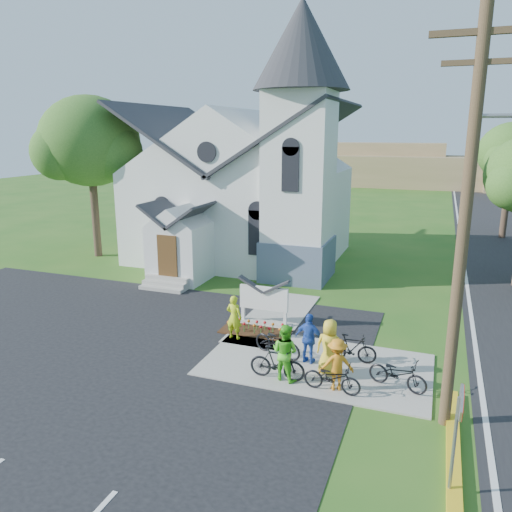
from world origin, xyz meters
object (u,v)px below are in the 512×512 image
at_px(stop_sign, 459,417).
at_px(bike_0, 278,342).
at_px(bike_1, 277,363).
at_px(bike_2, 332,378).
at_px(cyclist_3, 337,364).
at_px(bike_3, 352,348).
at_px(cyclist_4, 329,347).
at_px(church_sign, 264,299).
at_px(cyclist_2, 309,338).
at_px(cyclist_1, 285,352).
at_px(bike_4, 398,374).
at_px(cyclist_0, 234,317).
at_px(utility_pole, 469,212).

xyz_separation_m(stop_sign, bike_0, (-5.27, 4.88, -1.26)).
distance_m(bike_1, bike_2, 1.69).
distance_m(cyclist_3, bike_3, 1.88).
bearing_deg(cyclist_4, stop_sign, 135.75).
height_order(church_sign, cyclist_2, church_sign).
bearing_deg(stop_sign, bike_1, 144.95).
height_order(bike_0, cyclist_1, cyclist_1).
height_order(bike_2, bike_3, bike_3).
distance_m(church_sign, bike_0, 2.91).
bearing_deg(bike_1, cyclist_1, -70.21).
xyz_separation_m(bike_1, bike_4, (3.38, 0.66, -0.06)).
distance_m(bike_1, cyclist_2, 1.54).
relative_size(bike_1, bike_4, 0.98).
relative_size(cyclist_1, bike_4, 1.00).
bearing_deg(stop_sign, church_sign, 131.88).
bearing_deg(church_sign, bike_0, -61.56).
relative_size(bike_0, cyclist_3, 1.18).
bearing_deg(bike_2, church_sign, 43.48).
distance_m(cyclist_0, cyclist_2, 3.10).
relative_size(church_sign, bike_3, 1.42).
distance_m(cyclist_1, bike_2, 1.55).
distance_m(cyclist_2, bike_3, 1.40).
bearing_deg(bike_4, bike_2, 132.51).
bearing_deg(cyclist_1, bike_0, -49.65).
xyz_separation_m(bike_0, bike_4, (3.86, -0.86, -0.02)).
bearing_deg(bike_2, cyclist_1, 83.70).
distance_m(cyclist_0, cyclist_4, 3.97).
xyz_separation_m(church_sign, cyclist_2, (2.45, -2.66, -0.16)).
height_order(bike_1, bike_2, bike_1).
height_order(church_sign, cyclist_0, church_sign).
distance_m(cyclist_2, cyclist_3, 1.78).
relative_size(cyclist_1, bike_1, 1.01).
height_order(cyclist_1, bike_2, cyclist_1).
height_order(cyclist_1, cyclist_4, cyclist_4).
height_order(utility_pole, cyclist_4, utility_pole).
bearing_deg(cyclist_3, cyclist_4, -85.05).
distance_m(church_sign, stop_sign, 9.97).
bearing_deg(church_sign, stop_sign, -48.12).
distance_m(cyclist_3, bike_4, 1.78).
relative_size(church_sign, cyclist_3, 1.45).
relative_size(bike_0, bike_3, 1.16).
relative_size(cyclist_3, bike_3, 0.98).
height_order(cyclist_1, bike_1, cyclist_1).
bearing_deg(bike_4, cyclist_0, 90.15).
xyz_separation_m(cyclist_0, cyclist_4, (3.70, -1.45, 0.06)).
xyz_separation_m(cyclist_0, cyclist_2, (2.95, -0.94, 0.02)).
bearing_deg(stop_sign, cyclist_3, 131.99).
bearing_deg(cyclist_0, bike_4, 169.13).
xyz_separation_m(cyclist_1, bike_2, (1.47, -0.26, -0.42)).
bearing_deg(church_sign, bike_4, -32.90).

